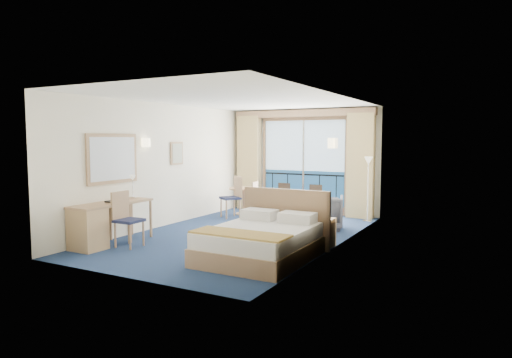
% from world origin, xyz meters
% --- Properties ---
extents(floor, '(6.50, 6.50, 0.00)m').
position_xyz_m(floor, '(0.00, 0.00, 0.00)').
color(floor, navy).
rests_on(floor, ground).
extents(room_walls, '(4.04, 6.54, 2.72)m').
position_xyz_m(room_walls, '(0.00, 0.00, 1.78)').
color(room_walls, white).
rests_on(room_walls, ground).
extents(balcony_door, '(2.36, 0.03, 2.52)m').
position_xyz_m(balcony_door, '(-0.01, 3.22, 1.14)').
color(balcony_door, navy).
rests_on(balcony_door, room_walls).
extents(curtain_left, '(0.65, 0.22, 2.55)m').
position_xyz_m(curtain_left, '(-1.55, 3.07, 1.28)').
color(curtain_left, tan).
rests_on(curtain_left, room_walls).
extents(curtain_right, '(0.65, 0.22, 2.55)m').
position_xyz_m(curtain_right, '(1.55, 3.07, 1.28)').
color(curtain_right, tan).
rests_on(curtain_right, room_walls).
extents(pelmet, '(3.80, 0.25, 0.18)m').
position_xyz_m(pelmet, '(0.00, 3.10, 2.58)').
color(pelmet, tan).
rests_on(pelmet, room_walls).
extents(mirror, '(0.05, 1.25, 0.95)m').
position_xyz_m(mirror, '(-1.97, -1.50, 1.55)').
color(mirror, tan).
rests_on(mirror, room_walls).
extents(wall_print, '(0.04, 0.42, 0.52)m').
position_xyz_m(wall_print, '(-1.97, 0.45, 1.60)').
color(wall_print, tan).
rests_on(wall_print, room_walls).
extents(sconce_left, '(0.18, 0.18, 0.18)m').
position_xyz_m(sconce_left, '(-1.94, -0.60, 1.85)').
color(sconce_left, beige).
rests_on(sconce_left, room_walls).
extents(sconce_right, '(0.18, 0.18, 0.18)m').
position_xyz_m(sconce_right, '(1.94, -0.15, 1.85)').
color(sconce_right, beige).
rests_on(sconce_right, room_walls).
extents(bed, '(1.66, 1.97, 1.04)m').
position_xyz_m(bed, '(1.22, -1.46, 0.29)').
color(bed, tan).
rests_on(bed, ground).
extents(nightstand, '(0.39, 0.37, 0.51)m').
position_xyz_m(nightstand, '(1.79, -0.19, 0.26)').
color(nightstand, tan).
rests_on(nightstand, ground).
extents(phone, '(0.22, 0.20, 0.08)m').
position_xyz_m(phone, '(1.78, -0.17, 0.55)').
color(phone, beige).
rests_on(phone, nightstand).
extents(armchair, '(0.98, 0.99, 0.72)m').
position_xyz_m(armchair, '(1.25, 1.39, 0.36)').
color(armchair, '#41454F').
rests_on(armchair, ground).
extents(floor_lamp, '(0.21, 0.21, 1.51)m').
position_xyz_m(floor_lamp, '(1.85, 2.65, 1.15)').
color(floor_lamp, silver).
rests_on(floor_lamp, ground).
extents(desk, '(0.56, 1.63, 0.76)m').
position_xyz_m(desk, '(-1.71, -2.25, 0.42)').
color(desk, tan).
rests_on(desk, ground).
extents(desk_chair, '(0.44, 0.43, 0.99)m').
position_xyz_m(desk_chair, '(-1.33, -1.86, 0.56)').
color(desk_chair, '#1E2447').
rests_on(desk_chair, ground).
extents(folder, '(0.28, 0.21, 0.03)m').
position_xyz_m(folder, '(-1.67, -1.78, 0.78)').
color(folder, black).
rests_on(folder, desk).
extents(desk_lamp, '(0.12, 0.12, 0.44)m').
position_xyz_m(desk_lamp, '(-1.76, -1.20, 1.09)').
color(desk_lamp, silver).
rests_on(desk_lamp, desk).
extents(round_table, '(0.76, 0.76, 0.68)m').
position_xyz_m(round_table, '(-1.22, 2.19, 0.52)').
color(round_table, tan).
rests_on(round_table, ground).
extents(table_chair_a, '(0.43, 0.42, 0.86)m').
position_xyz_m(table_chair_a, '(-0.72, 2.08, 0.49)').
color(table_chair_a, '#1E2447').
rests_on(table_chair_a, ground).
extents(table_chair_b, '(0.61, 0.61, 1.01)m').
position_xyz_m(table_chair_b, '(-1.21, 1.68, 0.57)').
color(table_chair_b, '#1E2447').
rests_on(table_chair_b, ground).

